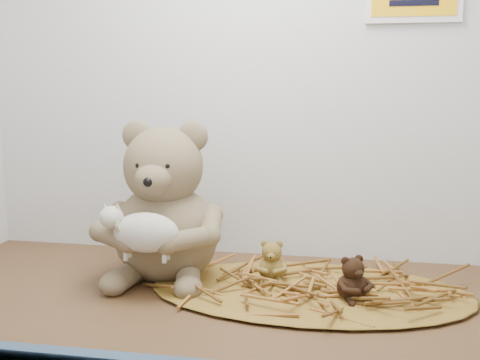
% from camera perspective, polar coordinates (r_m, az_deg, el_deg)
% --- Properties ---
extents(alcove_shell, '(1.20, 0.60, 0.90)m').
position_cam_1_polar(alcove_shell, '(1.06, 0.14, 13.61)').
color(alcove_shell, '#402616').
rests_on(alcove_shell, ground).
extents(straw_bed, '(0.57, 0.33, 0.01)m').
position_cam_1_polar(straw_bed, '(1.09, 6.62, -10.38)').
color(straw_bed, brown).
rests_on(straw_bed, shelf_floor).
extents(main_teddy, '(0.25, 0.26, 0.30)m').
position_cam_1_polar(main_teddy, '(1.14, -7.12, -1.97)').
color(main_teddy, '#897054').
rests_on(main_teddy, shelf_floor).
extents(toy_lamb, '(0.15, 0.09, 0.10)m').
position_cam_1_polar(toy_lamb, '(1.04, -8.89, -4.95)').
color(toy_lamb, silver).
rests_on(toy_lamb, main_teddy).
extents(mini_teddy_tan, '(0.06, 0.07, 0.07)m').
position_cam_1_polar(mini_teddy_tan, '(1.12, 3.04, -7.48)').
color(mini_teddy_tan, olive).
rests_on(mini_teddy_tan, straw_bed).
extents(mini_teddy_brown, '(0.09, 0.09, 0.08)m').
position_cam_1_polar(mini_teddy_brown, '(1.03, 10.59, -8.97)').
color(mini_teddy_brown, black).
rests_on(mini_teddy_brown, straw_bed).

